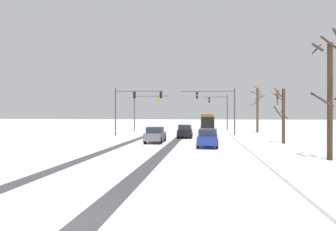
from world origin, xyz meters
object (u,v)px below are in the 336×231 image
at_px(car_blue_third, 208,138).
at_px(car_black_lead, 185,131).
at_px(car_grey_second, 155,135).
at_px(traffic_signal_near_left, 132,102).
at_px(bare_tree_sidewalk_near, 329,94).
at_px(traffic_signal_near_right, 219,103).
at_px(traffic_signal_far_left, 144,106).
at_px(bare_tree_sidewalk_mid, 283,113).
at_px(box_truck_delivery, 207,122).
at_px(bare_tree_sidewalk_far, 257,108).
at_px(traffic_signal_far_right, 220,107).

bearing_deg(car_blue_third, car_black_lead, 106.68).
relative_size(car_black_lead, car_grey_second, 1.00).
height_order(traffic_signal_near_left, bare_tree_sidewalk_near, bare_tree_sidewalk_near).
height_order(traffic_signal_near_right, car_blue_third, traffic_signal_near_right).
bearing_deg(traffic_signal_far_left, traffic_signal_near_left, -86.06).
bearing_deg(traffic_signal_far_left, bare_tree_sidewalk_mid, -44.27).
relative_size(car_blue_third, bare_tree_sidewalk_mid, 0.75).
height_order(traffic_signal_near_left, car_black_lead, traffic_signal_near_left).
bearing_deg(box_truck_delivery, traffic_signal_near_left, -131.90).
bearing_deg(bare_tree_sidewalk_far, bare_tree_sidewalk_mid, -92.83).
distance_m(traffic_signal_far_right, bare_tree_sidewalk_near, 31.44).
bearing_deg(traffic_signal_near_left, box_truck_delivery, 48.10).
xyz_separation_m(car_grey_second, bare_tree_sidewalk_mid, (12.74, 0.45, 2.20)).
relative_size(car_black_lead, bare_tree_sidewalk_mid, 0.74).
height_order(traffic_signal_near_right, car_grey_second, traffic_signal_near_right).
relative_size(traffic_signal_near_left, bare_tree_sidewalk_mid, 1.20).
xyz_separation_m(traffic_signal_near_left, bare_tree_sidewalk_far, (18.34, 9.40, -0.77)).
bearing_deg(bare_tree_sidewalk_near, traffic_signal_near_left, 135.85).
bearing_deg(traffic_signal_far_right, car_blue_third, -95.79).
bearing_deg(bare_tree_sidewalk_far, traffic_signal_near_right, -130.32).
distance_m(traffic_signal_far_left, car_blue_third, 24.00).
bearing_deg(bare_tree_sidewalk_near, bare_tree_sidewalk_far, 88.70).
xyz_separation_m(bare_tree_sidewalk_mid, bare_tree_sidewalk_far, (0.85, 17.20, 0.89)).
height_order(traffic_signal_far_right, bare_tree_sidewalk_mid, traffic_signal_far_right).
distance_m(traffic_signal_far_right, bare_tree_sidewalk_far, 7.19).
relative_size(traffic_signal_near_left, traffic_signal_near_right, 0.91).
height_order(car_blue_third, bare_tree_sidewalk_far, bare_tree_sidewalk_far).
xyz_separation_m(traffic_signal_far_right, car_blue_third, (-2.54, -25.00, -3.52)).
distance_m(traffic_signal_near_right, bare_tree_sidewalk_mid, 11.17).
xyz_separation_m(box_truck_delivery, bare_tree_sidewalk_near, (7.46, -28.68, 2.59)).
bearing_deg(bare_tree_sidewalk_far, traffic_signal_near_left, -152.86).
height_order(traffic_signal_far_right, bare_tree_sidewalk_near, bare_tree_sidewalk_near).
height_order(traffic_signal_near_left, bare_tree_sidewalk_mid, traffic_signal_near_left).
bearing_deg(traffic_signal_far_left, car_grey_second, -73.33).
bearing_deg(car_blue_third, traffic_signal_near_left, 132.16).
bearing_deg(car_black_lead, traffic_signal_near_left, 164.66).
bearing_deg(bare_tree_sidewalk_near, box_truck_delivery, 104.58).
relative_size(bare_tree_sidewalk_mid, bare_tree_sidewalk_far, 0.74).
bearing_deg(traffic_signal_near_left, traffic_signal_far_right, 47.46).
distance_m(bare_tree_sidewalk_mid, bare_tree_sidewalk_far, 17.24).
xyz_separation_m(traffic_signal_far_left, car_grey_second, (5.44, -18.16, -3.61)).
bearing_deg(car_black_lead, bare_tree_sidewalk_near, -55.74).
bearing_deg(box_truck_delivery, bare_tree_sidewalk_near, -75.42).
xyz_separation_m(traffic_signal_far_right, bare_tree_sidewalk_far, (5.67, -4.41, -0.44)).
distance_m(car_black_lead, car_blue_third, 9.57).
distance_m(car_blue_third, bare_tree_sidewalk_mid, 8.39).
bearing_deg(car_black_lead, traffic_signal_far_right, 71.55).
bearing_deg(box_truck_delivery, car_black_lead, -102.10).
xyz_separation_m(traffic_signal_near_left, car_grey_second, (4.75, -8.24, -3.86)).
height_order(car_grey_second, bare_tree_sidewalk_near, bare_tree_sidewalk_near).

